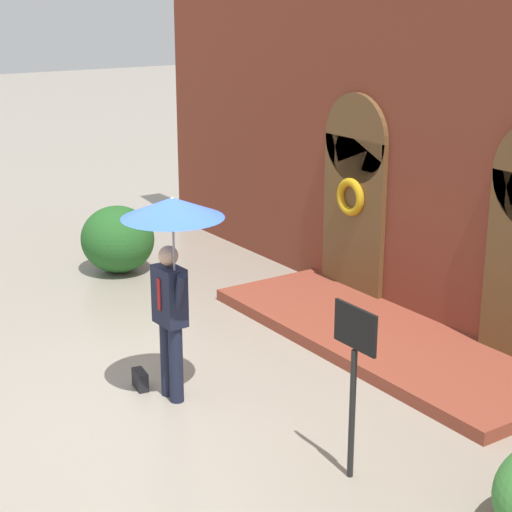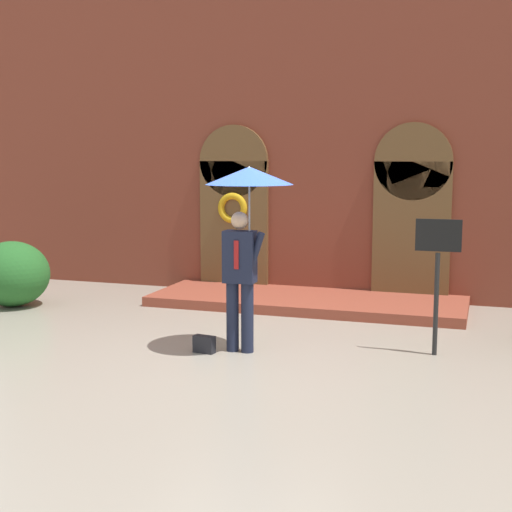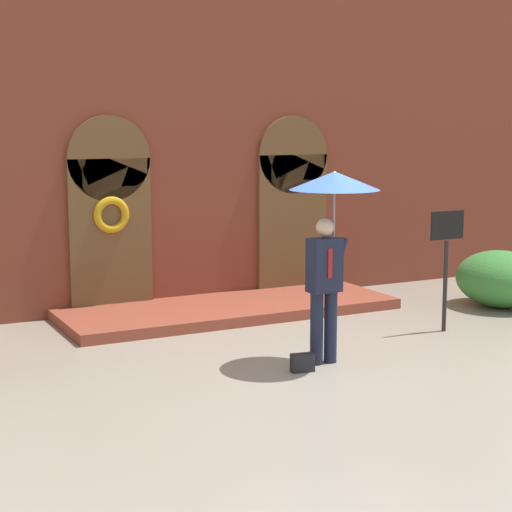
{
  "view_description": "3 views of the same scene",
  "coord_description": "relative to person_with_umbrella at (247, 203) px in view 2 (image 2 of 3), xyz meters",
  "views": [
    {
      "loc": [
        7.7,
        -4.05,
        4.42
      ],
      "look_at": [
        -0.45,
        1.42,
        1.37
      ],
      "focal_mm": 60.0,
      "sensor_mm": 36.0,
      "label": 1
    },
    {
      "loc": [
        2.83,
        -8.33,
        2.49
      ],
      "look_at": [
        -0.31,
        1.27,
        1.07
      ],
      "focal_mm": 50.0,
      "sensor_mm": 36.0,
      "label": 2
    },
    {
      "loc": [
        -5.53,
        -8.67,
        2.96
      ],
      "look_at": [
        -0.46,
        1.24,
        1.2
      ],
      "focal_mm": 60.0,
      "sensor_mm": 36.0,
      "label": 3
    }
  ],
  "objects": [
    {
      "name": "handbag",
      "position": [
        -0.51,
        -0.2,
        -1.8
      ],
      "size": [
        0.29,
        0.16,
        0.22
      ],
      "primitive_type": "cube",
      "rotation": [
        0.0,
        0.0,
        -0.15
      ],
      "color": "black",
      "rests_on": "ground"
    },
    {
      "name": "person_with_umbrella",
      "position": [
        0.0,
        0.0,
        0.0
      ],
      "size": [
        1.1,
        1.1,
        2.36
      ],
      "color": "#191E33",
      "rests_on": "ground"
    },
    {
      "name": "shrub_left",
      "position": [
        -4.64,
        1.46,
        -1.37
      ],
      "size": [
        1.26,
        1.18,
        1.09
      ],
      "primitive_type": "ellipsoid",
      "color": "#235B23",
      "rests_on": "ground"
    },
    {
      "name": "ground_plane",
      "position": [
        0.03,
        -0.06,
        -1.91
      ],
      "size": [
        80.0,
        80.0,
        0.0
      ],
      "primitive_type": "plane",
      "color": "gray"
    },
    {
      "name": "building_facade",
      "position": [
        0.03,
        4.09,
        0.77
      ],
      "size": [
        14.0,
        2.3,
        5.6
      ],
      "color": "brown",
      "rests_on": "ground"
    },
    {
      "name": "sign_post",
      "position": [
        2.29,
        0.62,
        -0.75
      ],
      "size": [
        0.56,
        0.06,
        1.72
      ],
      "color": "black",
      "rests_on": "ground"
    }
  ]
}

